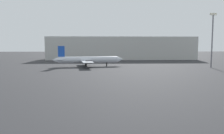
% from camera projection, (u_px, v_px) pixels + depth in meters
% --- Properties ---
extents(airplane_distant, '(28.74, 22.57, 8.19)m').
position_uv_depth(airplane_distant, '(88.00, 60.00, 89.28)').
color(airplane_distant, silver).
rests_on(airplane_distant, ground_plane).
extents(light_mast_right, '(2.40, 0.50, 20.41)m').
position_uv_depth(light_mast_right, '(212.00, 37.00, 83.35)').
color(light_mast_right, slate).
rests_on(light_mast_right, ground_plane).
extents(terminal_building, '(88.01, 24.97, 13.50)m').
position_uv_depth(terminal_building, '(121.00, 48.00, 139.64)').
color(terminal_building, '#B7B7B2').
rests_on(terminal_building, ground_plane).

